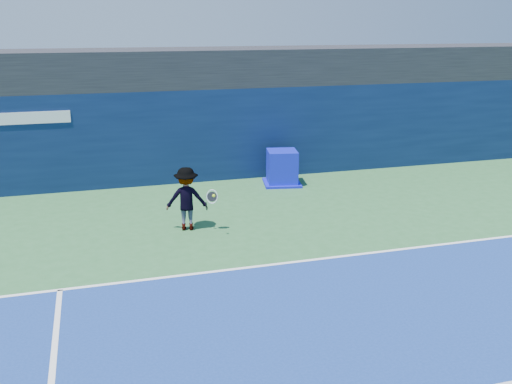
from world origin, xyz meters
TOP-DOWN VIEW (x-y plane):
  - ground at (0.00, 0.00)m, footprint 80.00×80.00m
  - baseline at (0.00, 3.00)m, footprint 24.00×0.10m
  - stadium_band at (0.00, 11.50)m, footprint 36.00×3.00m
  - back_wall_assembly at (-0.00, 10.50)m, footprint 36.00×1.03m
  - equipment_cart at (1.63, 9.04)m, footprint 1.35×1.35m
  - tennis_player at (-2.01, 5.73)m, footprint 1.31×0.81m
  - tennis_ball at (-1.47, 4.96)m, footprint 0.07×0.07m

SIDE VIEW (x-z plane):
  - ground at x=0.00m, z-range 0.00..0.00m
  - baseline at x=0.00m, z-range 0.01..0.01m
  - equipment_cart at x=1.63m, z-range -0.05..1.06m
  - tennis_player at x=-2.01m, z-range 0.00..1.62m
  - tennis_ball at x=-1.47m, z-range 1.04..1.11m
  - back_wall_assembly at x=0.00m, z-range 0.00..3.00m
  - stadium_band at x=0.00m, z-range 3.00..4.20m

